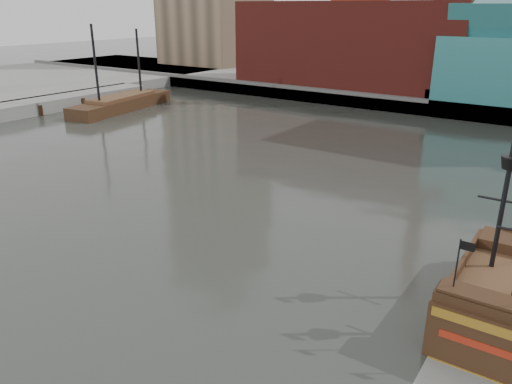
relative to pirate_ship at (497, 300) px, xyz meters
The scene contains 6 objects.
ground 18.08m from the pirate_ship, 143.96° to the right, with size 400.00×400.00×0.00m, color #282A25.
promenade_far 82.68m from the pirate_ship, 100.17° to the left, with size 220.00×60.00×2.00m, color slate.
seawall 53.89m from the pirate_ship, 105.71° to the left, with size 220.00×1.00×2.60m, color #4C4C49.
pier 75.14m from the pirate_ship, 165.05° to the left, with size 6.00×40.00×2.00m, color slate.
pirate_ship is the anchor object (origin of this frame).
docked_vessel 68.52m from the pirate_ship, 156.08° to the left, with size 8.43×21.59×14.34m.
Camera 1 is at (17.26, -16.28, 16.10)m, focal length 35.00 mm.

